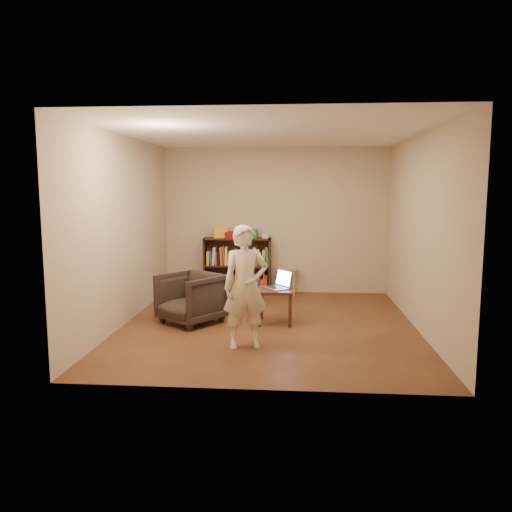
# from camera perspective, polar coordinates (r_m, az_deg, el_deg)

# --- Properties ---
(floor) EXTENTS (4.50, 4.50, 0.00)m
(floor) POSITION_cam_1_polar(r_m,az_deg,el_deg) (6.98, 1.43, -7.87)
(floor) COLOR #492617
(floor) RESTS_ON ground
(ceiling) EXTENTS (4.50, 4.50, 0.00)m
(ceiling) POSITION_cam_1_polar(r_m,az_deg,el_deg) (6.76, 1.51, 13.88)
(ceiling) COLOR white
(ceiling) RESTS_ON wall_back
(wall_back) EXTENTS (4.00, 0.00, 4.00)m
(wall_back) POSITION_cam_1_polar(r_m,az_deg,el_deg) (8.98, 2.25, 4.05)
(wall_back) COLOR #C7AD96
(wall_back) RESTS_ON floor
(wall_left) EXTENTS (0.00, 4.50, 4.50)m
(wall_left) POSITION_cam_1_polar(r_m,az_deg,el_deg) (7.14, -14.80, 2.84)
(wall_left) COLOR #C7AD96
(wall_left) RESTS_ON floor
(wall_right) EXTENTS (0.00, 4.50, 4.50)m
(wall_right) POSITION_cam_1_polar(r_m,az_deg,el_deg) (6.93, 18.23, 2.58)
(wall_right) COLOR #C7AD96
(wall_right) RESTS_ON floor
(bookshelf) EXTENTS (1.20, 0.30, 1.00)m
(bookshelf) POSITION_cam_1_polar(r_m,az_deg,el_deg) (8.98, -2.13, -1.48)
(bookshelf) COLOR black
(bookshelf) RESTS_ON floor
(box_yellow) EXTENTS (0.28, 0.23, 0.20)m
(box_yellow) POSITION_cam_1_polar(r_m,az_deg,el_deg) (8.95, -4.07, 2.74)
(box_yellow) COLOR yellow
(box_yellow) RESTS_ON bookshelf
(red_cloth) EXTENTS (0.37, 0.30, 0.11)m
(red_cloth) POSITION_cam_1_polar(r_m,az_deg,el_deg) (8.91, -2.35, 2.44)
(red_cloth) COLOR maroon
(red_cloth) RESTS_ON bookshelf
(box_green) EXTENTS (0.17, 0.17, 0.15)m
(box_green) POSITION_cam_1_polar(r_m,az_deg,el_deg) (8.88, -0.36, 2.57)
(box_green) COLOR #207B34
(box_green) RESTS_ON bookshelf
(box_white) EXTENTS (0.11, 0.11, 0.08)m
(box_white) POSITION_cam_1_polar(r_m,az_deg,el_deg) (8.87, 1.10, 2.32)
(box_white) COLOR beige
(box_white) RESTS_ON bookshelf
(stool) EXTENTS (0.34, 0.34, 0.49)m
(stool) POSITION_cam_1_polar(r_m,az_deg,el_deg) (8.87, 3.52, -1.90)
(stool) COLOR #B37C57
(stool) RESTS_ON floor
(armchair) EXTENTS (1.07, 1.07, 0.70)m
(armchair) POSITION_cam_1_polar(r_m,az_deg,el_deg) (7.07, -7.44, -4.79)
(armchair) COLOR #302320
(armchair) RESTS_ON floor
(side_table) EXTENTS (0.48, 0.48, 0.49)m
(side_table) POSITION_cam_1_polar(r_m,az_deg,el_deg) (6.97, 2.23, -4.45)
(side_table) COLOR black
(side_table) RESTS_ON floor
(laptop) EXTENTS (0.44, 0.45, 0.26)m
(laptop) POSITION_cam_1_polar(r_m,az_deg,el_deg) (7.00, 2.60, -3.23)
(laptop) COLOR #BCBCC2
(laptop) RESTS_ON side_table
(person) EXTENTS (0.61, 0.48, 1.46)m
(person) POSITION_cam_1_polar(r_m,az_deg,el_deg) (5.86, -1.21, -3.56)
(person) COLOR beige
(person) RESTS_ON floor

